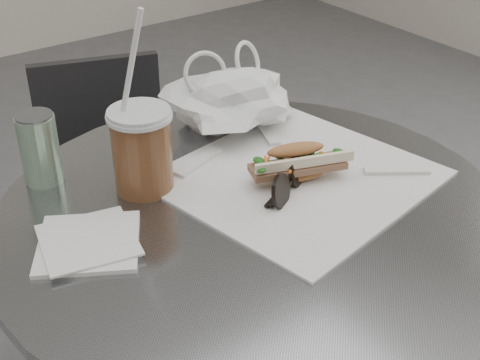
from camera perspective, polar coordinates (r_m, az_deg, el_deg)
cafe_table at (r=1.15m, az=1.08°, el=-13.86°), size 0.76×0.76×0.74m
chair_far at (r=1.66m, az=-10.36°, el=-4.42°), size 0.39×0.42×0.72m
sandwich_paper at (r=1.05m, az=4.91°, el=0.25°), size 0.43×0.41×0.00m
banh_mi at (r=1.02m, az=4.86°, el=1.43°), size 0.20×0.13×0.06m
iced_coffee at (r=1.00m, az=-8.38°, el=2.66°), size 0.10×0.10×0.28m
sunglasses at (r=1.00m, az=4.08°, el=-0.25°), size 0.11×0.08×0.05m
plastic_bag at (r=1.17m, az=-0.54°, el=6.64°), size 0.24×0.19×0.11m
napkin_stack at (r=0.92m, az=-12.82°, el=-5.20°), size 0.18×0.18×0.01m
drink_can at (r=1.06m, az=-16.74°, el=2.60°), size 0.06×0.06×0.11m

